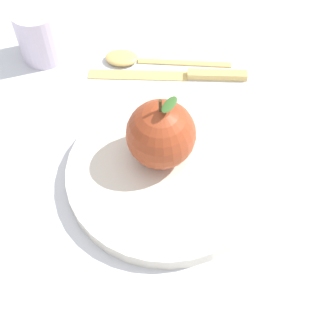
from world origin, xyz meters
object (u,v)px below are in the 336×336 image
object	(u,v)px
cup	(39,32)
spoon	(137,59)
apple	(161,135)
knife	(182,75)
dinner_plate	(168,172)

from	to	relation	value
cup	spoon	size ratio (longest dim) A/B	0.42
apple	knife	world-z (taller)	apple
cup	spoon	bearing A→B (deg)	3.80
spoon	cup	bearing A→B (deg)	-176.20
cup	knife	size ratio (longest dim) A/B	0.34
dinner_plate	spoon	distance (m)	0.21
apple	knife	bearing A→B (deg)	89.15
cup	apple	bearing A→B (deg)	-39.38
dinner_plate	spoon	xyz separation A→B (m)	(-0.08, 0.19, -0.01)
cup	knife	distance (m)	0.21
apple	cup	world-z (taller)	apple
apple	spoon	size ratio (longest dim) A/B	0.52
apple	spoon	distance (m)	0.20
cup	dinner_plate	bearing A→B (deg)	-40.39
dinner_plate	spoon	bearing A→B (deg)	112.42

